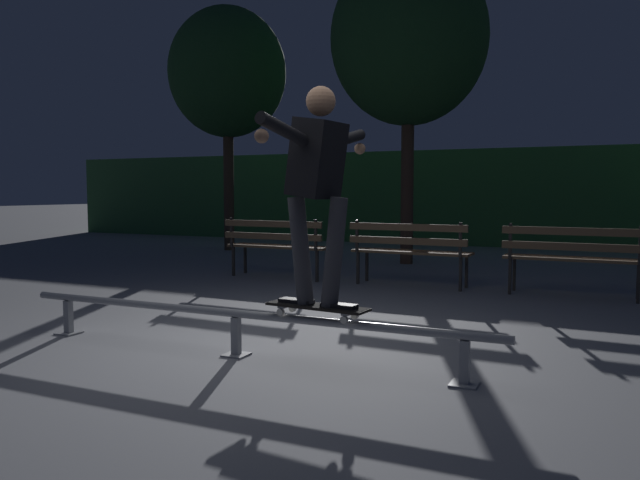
{
  "coord_description": "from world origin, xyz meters",
  "views": [
    {
      "loc": [
        2.55,
        -4.18,
        1.27
      ],
      "look_at": [
        0.35,
        0.61,
        0.85
      ],
      "focal_mm": 34.64,
      "sensor_mm": 36.0,
      "label": 1
    }
  ],
  "objects": [
    {
      "name": "hedge_backdrop",
      "position": [
        0.0,
        10.78,
        1.12
      ],
      "size": [
        24.0,
        1.2,
        2.24
      ],
      "primitive_type": "cube",
      "color": "#2D5B33",
      "rests_on": "ground"
    },
    {
      "name": "park_bench_right_center",
      "position": [
        2.23,
        3.7,
        0.54
      ],
      "size": [
        1.61,
        0.46,
        0.88
      ],
      "color": "#282623",
      "rests_on": "ground"
    },
    {
      "name": "skateboard",
      "position": [
        0.69,
        -0.19,
        0.43
      ],
      "size": [
        0.8,
        0.28,
        0.09
      ],
      "color": "black",
      "rests_on": "grind_rail"
    },
    {
      "name": "tree_behind_benches",
      "position": [
        -0.58,
        6.25,
        3.86
      ],
      "size": [
        2.69,
        2.69,
        5.36
      ],
      "color": "#3D2D23",
      "rests_on": "ground"
    },
    {
      "name": "grind_rail",
      "position": [
        -0.0,
        -0.19,
        0.28
      ],
      "size": [
        4.13,
        0.18,
        0.36
      ],
      "color": "gray",
      "rests_on": "ground"
    },
    {
      "name": "park_bench_left_center",
      "position": [
        0.23,
        3.7,
        0.54
      ],
      "size": [
        1.61,
        0.46,
        0.88
      ],
      "color": "#282623",
      "rests_on": "ground"
    },
    {
      "name": "skateboarder",
      "position": [
        0.69,
        -0.19,
        1.37
      ],
      "size": [
        0.63,
        1.4,
        1.56
      ],
      "color": "black",
      "rests_on": "skateboard"
    },
    {
      "name": "park_bench_leftmost",
      "position": [
        -1.78,
        3.7,
        0.54
      ],
      "size": [
        1.61,
        0.46,
        0.88
      ],
      "color": "#282623",
      "rests_on": "ground"
    },
    {
      "name": "tree_far_left",
      "position": [
        -4.81,
        7.1,
        3.77
      ],
      "size": [
        2.49,
        2.49,
        5.16
      ],
      "color": "#3D2D23",
      "rests_on": "ground"
    },
    {
      "name": "ground_plane",
      "position": [
        0.0,
        0.0,
        0.0
      ],
      "size": [
        90.0,
        90.0,
        0.0
      ],
      "primitive_type": "plane",
      "color": "slate"
    }
  ]
}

